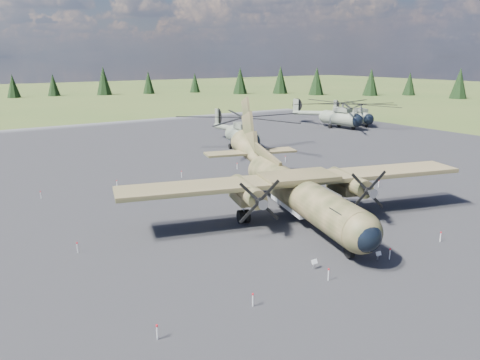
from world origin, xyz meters
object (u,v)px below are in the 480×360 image
helicopter_near (242,126)px  helicopter_mid (340,110)px  transport_plane (293,184)px  helicopter_far (360,110)px

helicopter_near → helicopter_mid: size_ratio=1.02×
transport_plane → helicopter_mid: bearing=56.2°
helicopter_near → helicopter_far: helicopter_near is taller
helicopter_near → helicopter_far: bearing=25.9°
helicopter_far → transport_plane: bearing=-126.9°
helicopter_near → helicopter_mid: 30.33m
transport_plane → helicopter_far: 61.77m
helicopter_far → helicopter_mid: bearing=-157.9°
helicopter_mid → helicopter_far: helicopter_mid is taller
transport_plane → helicopter_far: transport_plane is taller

